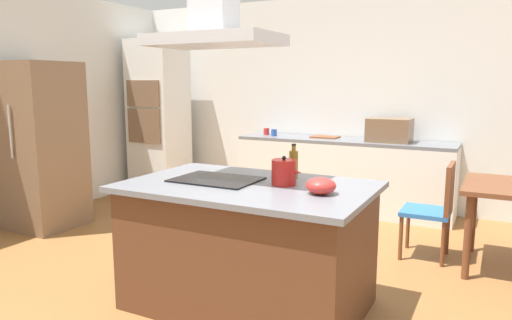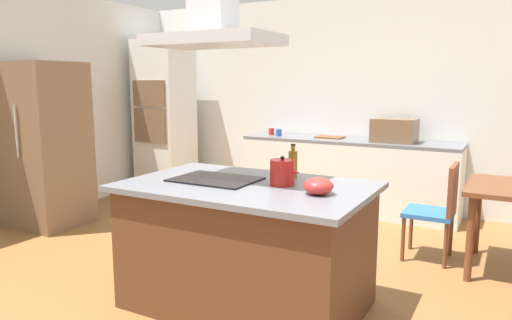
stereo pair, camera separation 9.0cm
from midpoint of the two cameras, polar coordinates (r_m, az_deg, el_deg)
name	(u,v)px [view 1 (the left image)]	position (r m, az deg, el deg)	size (l,w,h in m)	color
ground	(319,243)	(4.91, 6.99, -9.86)	(16.00, 16.00, 0.00)	#936033
wall_back	(368,102)	(6.32, 12.82, 6.75)	(7.20, 0.10, 2.70)	white
wall_left	(34,104)	(6.35, -25.37, 6.11)	(0.10, 8.80, 2.70)	white
kitchen_island	(248,245)	(3.47, -1.69, -10.10)	(1.72, 1.10, 0.90)	#59331E
cooktop	(216,179)	(3.48, -5.50, -2.33)	(0.60, 0.44, 0.01)	black
tea_kettle	(284,172)	(3.29, 2.58, -1.47)	(0.22, 0.17, 0.20)	#B21E19
olive_oil_bottle	(294,164)	(3.53, 3.78, -0.43)	(0.07, 0.07, 0.26)	olive
mixing_bowl	(321,186)	(3.05, 6.91, -3.07)	(0.19, 0.19, 0.11)	red
back_counter	(343,175)	(6.12, 9.93, -1.73)	(2.67, 0.62, 0.90)	white
countertop_microwave	(389,130)	(5.89, 15.22, 3.47)	(0.50, 0.38, 0.28)	brown
coffee_mug_red	(266,131)	(6.46, 0.85, 3.43)	(0.08, 0.08, 0.09)	red
coffee_mug_blue	(274,133)	(6.32, 1.75, 3.29)	(0.08, 0.08, 0.09)	#2D56B2
cutting_board	(325,137)	(6.18, 7.82, 2.74)	(0.34, 0.24, 0.02)	brown
wall_oven_stack	(159,117)	(7.12, -11.89, 5.04)	(0.70, 0.66, 2.20)	white
refrigerator	(39,146)	(5.81, -24.86, 1.57)	(0.80, 0.73, 1.82)	brown
chair_at_left_end	(436,205)	(4.62, 20.18, -5.02)	(0.42, 0.42, 0.89)	#2D6BB7
range_hood	(214,8)	(3.44, -5.83, 17.56)	(0.90, 0.55, 0.78)	#ADADB2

